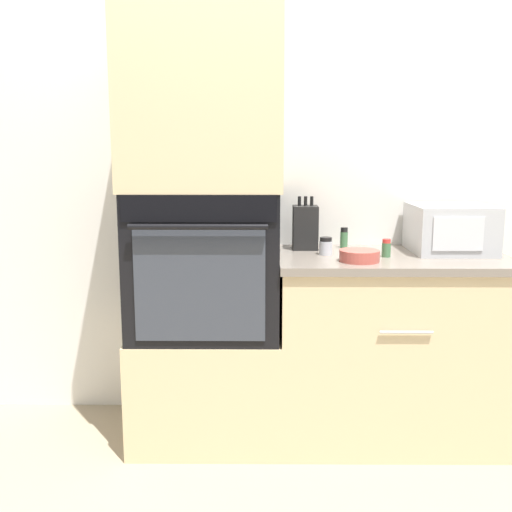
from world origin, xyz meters
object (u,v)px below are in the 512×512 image
(bowl, at_px, (359,256))
(condiment_jar_near, at_px, (344,238))
(wall_oven, at_px, (206,261))
(condiment_jar_far, at_px, (325,244))
(microwave, at_px, (450,228))
(knife_block, at_px, (305,227))
(condiment_jar_mid, at_px, (386,248))
(condiment_jar_back, at_px, (326,246))

(bowl, xyz_separation_m, condiment_jar_near, (-0.02, 0.36, 0.02))
(wall_oven, bearing_deg, condiment_jar_far, 12.63)
(microwave, bearing_deg, condiment_jar_near, 167.46)
(knife_block, height_order, bowl, knife_block)
(wall_oven, xyz_separation_m, bowl, (0.68, -0.15, 0.05))
(condiment_jar_near, height_order, condiment_jar_mid, condiment_jar_near)
(bowl, bearing_deg, wall_oven, 167.22)
(microwave, height_order, condiment_jar_near, microwave)
(microwave, distance_m, condiment_jar_far, 0.59)
(condiment_jar_back, bearing_deg, condiment_jar_far, 85.12)
(wall_oven, distance_m, condiment_jar_far, 0.57)
(microwave, bearing_deg, wall_oven, -174.98)
(wall_oven, relative_size, microwave, 1.76)
(condiment_jar_far, bearing_deg, microwave, -2.46)
(microwave, relative_size, condiment_jar_far, 6.17)
(wall_oven, bearing_deg, condiment_jar_mid, -2.90)
(wall_oven, height_order, condiment_jar_back, wall_oven)
(condiment_jar_far, relative_size, condiment_jar_back, 0.76)
(condiment_jar_mid, distance_m, condiment_jar_back, 0.27)
(condiment_jar_back, bearing_deg, wall_oven, -178.55)
(knife_block, xyz_separation_m, bowl, (0.21, -0.33, -0.08))
(wall_oven, relative_size, knife_block, 2.59)
(knife_block, distance_m, condiment_jar_back, 0.19)
(condiment_jar_far, bearing_deg, condiment_jar_near, 39.34)
(condiment_jar_near, bearing_deg, wall_oven, -162.54)
(wall_oven, height_order, knife_block, wall_oven)
(condiment_jar_far, xyz_separation_m, condiment_jar_back, (-0.01, -0.11, 0.01))
(condiment_jar_near, bearing_deg, microwave, -12.54)
(wall_oven, bearing_deg, bowl, -12.78)
(microwave, relative_size, condiment_jar_near, 3.72)
(condiment_jar_far, height_order, condiment_jar_back, condiment_jar_back)
(microwave, xyz_separation_m, condiment_jar_near, (-0.48, 0.11, -0.06))
(knife_block, xyz_separation_m, condiment_jar_near, (0.19, 0.03, -0.06))
(condiment_jar_mid, bearing_deg, bowl, -140.98)
(condiment_jar_mid, xyz_separation_m, condiment_jar_far, (-0.26, 0.17, -0.01))
(knife_block, relative_size, bowl, 1.47)
(bowl, bearing_deg, condiment_jar_mid, 39.02)
(wall_oven, relative_size, condiment_jar_mid, 8.11)
(condiment_jar_mid, bearing_deg, condiment_jar_far, 146.99)
(wall_oven, distance_m, knife_block, 0.51)
(wall_oven, relative_size, condiment_jar_back, 8.20)
(condiment_jar_far, distance_m, condiment_jar_back, 0.11)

